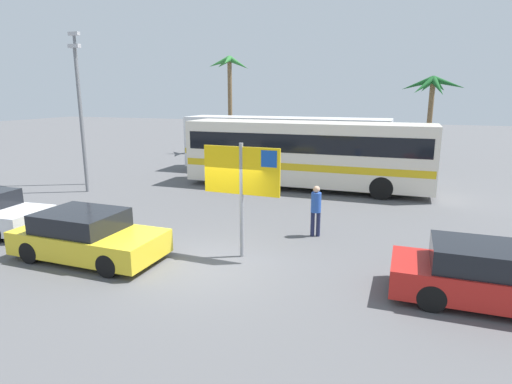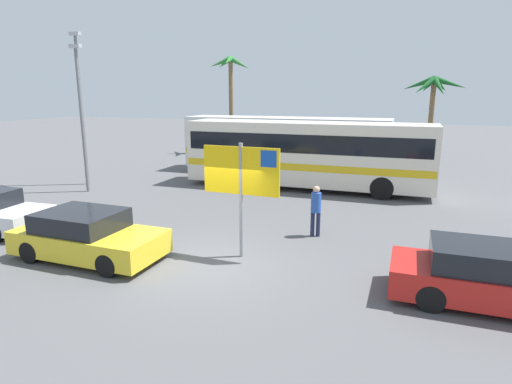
% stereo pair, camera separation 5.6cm
% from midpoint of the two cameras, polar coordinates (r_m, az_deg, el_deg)
% --- Properties ---
extents(ground, '(120.00, 120.00, 0.00)m').
position_cam_midpoint_polar(ground, '(11.58, -6.67, -9.73)').
color(ground, '#565659').
extents(bus_front_coach, '(11.57, 2.49, 3.17)m').
position_cam_midpoint_polar(bus_front_coach, '(20.43, 6.72, 5.41)').
color(bus_front_coach, silver).
rests_on(bus_front_coach, ground).
extents(bus_rear_coach, '(11.57, 2.49, 3.17)m').
position_cam_midpoint_polar(bus_rear_coach, '(24.36, 3.79, 6.69)').
color(bus_rear_coach, white).
rests_on(bus_rear_coach, ground).
extents(ferry_sign, '(2.20, 0.13, 3.20)m').
position_cam_midpoint_polar(ferry_sign, '(11.42, -1.90, 2.24)').
color(ferry_sign, gray).
rests_on(ferry_sign, ground).
extents(car_red, '(4.54, 1.72, 1.32)m').
position_cam_midpoint_polar(car_red, '(10.58, 29.68, -9.97)').
color(car_red, red).
rests_on(car_red, ground).
extents(car_yellow, '(4.16, 1.95, 1.32)m').
position_cam_midpoint_polar(car_yellow, '(12.67, -21.83, -5.52)').
color(car_yellow, yellow).
rests_on(car_yellow, ground).
extents(pedestrian_by_bus, '(0.32, 0.32, 1.65)m').
position_cam_midpoint_polar(pedestrian_by_bus, '(13.58, 7.94, -2.00)').
color(pedestrian_by_bus, '#1E2347').
rests_on(pedestrian_by_bus, ground).
extents(lamp_post_left_side, '(0.56, 0.20, 6.58)m').
position_cam_midpoint_polar(lamp_post_left_side, '(20.96, -22.60, 9.73)').
color(lamp_post_left_side, slate).
rests_on(lamp_post_left_side, ground).
extents(lamp_post_right_side, '(0.56, 0.20, 7.30)m').
position_cam_midpoint_polar(lamp_post_right_side, '(22.72, -22.61, 10.84)').
color(lamp_post_right_side, slate).
rests_on(lamp_post_right_side, ground).
extents(palm_tree_seaside, '(3.85, 3.61, 5.59)m').
position_cam_midpoint_polar(palm_tree_seaside, '(29.74, 22.49, 12.23)').
color(palm_tree_seaside, brown).
rests_on(palm_tree_seaside, ground).
extents(palm_tree_inland, '(3.09, 3.24, 7.23)m').
position_cam_midpoint_polar(palm_tree_inland, '(32.84, -3.65, 15.20)').
color(palm_tree_inland, brown).
rests_on(palm_tree_inland, ground).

